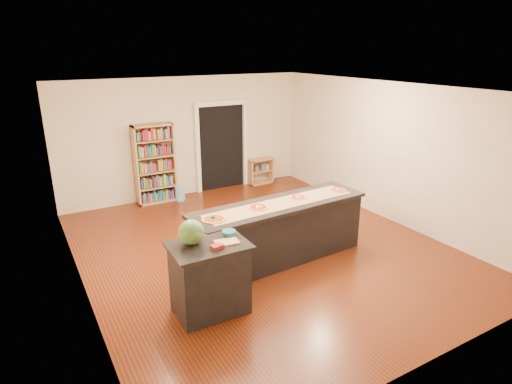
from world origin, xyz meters
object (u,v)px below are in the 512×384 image
kitchen_island (279,232)px  watermelon (191,232)px  bookshelf (155,164)px  low_shelf (260,171)px  waste_bin (180,194)px  side_counter (210,278)px

kitchen_island → watermelon: bearing=-162.7°
bookshelf → low_shelf: bookshelf is taller
low_shelf → waste_bin: 2.32m
watermelon → side_counter: bearing=-31.8°
low_shelf → side_counter: bearing=-127.3°
side_counter → waste_bin: side_counter is taller
waste_bin → watermelon: bearing=-107.9°
low_shelf → watermelon: watermelon is taller
kitchen_island → bookshelf: 3.94m
side_counter → watermelon: 0.70m
bookshelf → watermelon: 4.59m
kitchen_island → watermelon: watermelon is taller
side_counter → low_shelf: bearing=53.9°
bookshelf → waste_bin: 0.91m
low_shelf → watermelon: bearing=-129.4°
kitchen_island → bookshelf: size_ratio=1.70×
side_counter → bookshelf: size_ratio=0.56×
bookshelf → watermelon: bearing=-101.4°
waste_bin → watermelon: watermelon is taller
kitchen_island → waste_bin: 3.68m
kitchen_island → bookshelf: (-0.90, 3.82, 0.39)m
bookshelf → side_counter: bearing=-99.0°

